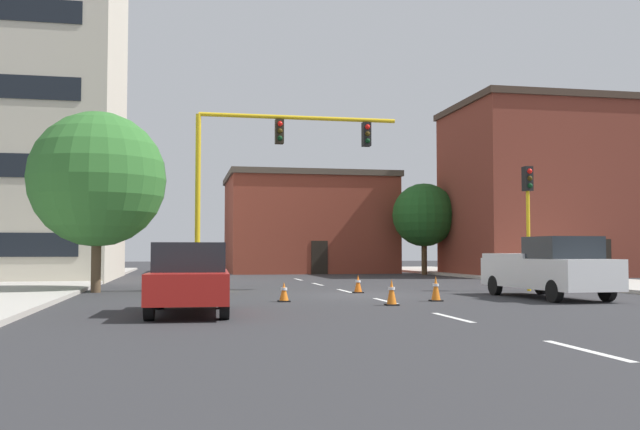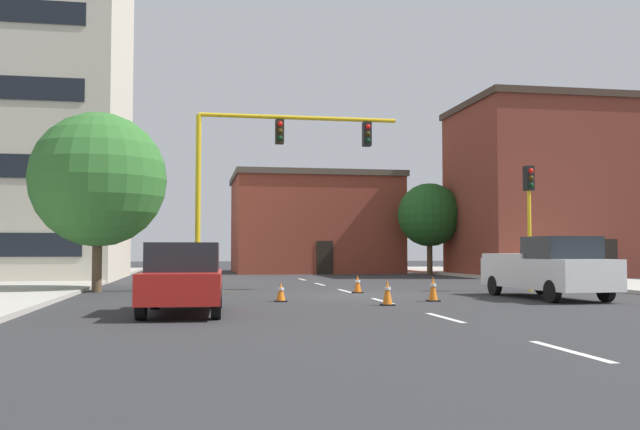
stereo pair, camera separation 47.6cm
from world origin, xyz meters
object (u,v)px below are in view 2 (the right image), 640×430
sedan_red_near_left (183,277)px  traffic_cone_roadside_d (281,292)px  traffic_signal_gantry (227,233)px  pickup_truck_white (547,268)px  traffic_cone_roadside_c (387,292)px  tree_right_far (429,215)px  tree_left_near (98,180)px  traffic_cone_roadside_a (358,284)px  traffic_cone_roadside_b (433,289)px  traffic_light_pole_right (529,199)px

sedan_red_near_left → traffic_cone_roadside_d: size_ratio=7.61×
traffic_signal_gantry → pickup_truck_white: 11.72m
pickup_truck_white → traffic_cone_roadside_c: bearing=-162.1°
pickup_truck_white → tree_right_far: bearing=80.6°
traffic_cone_roadside_c → traffic_cone_roadside_d: traffic_cone_roadside_c is taller
traffic_signal_gantry → tree_left_near: bearing=177.2°
traffic_cone_roadside_a → traffic_cone_roadside_c: traffic_cone_roadside_c is taller
tree_left_near → traffic_cone_roadside_b: (10.76, -6.68, -3.82)m
traffic_light_pole_right → pickup_truck_white: 4.89m
tree_right_far → tree_left_near: tree_left_near is taller
traffic_signal_gantry → tree_right_far: 21.70m
tree_right_far → traffic_cone_roadside_a: tree_right_far is taller
tree_right_far → pickup_truck_white: 23.02m
traffic_signal_gantry → traffic_cone_roadside_b: size_ratio=11.16×
traffic_cone_roadside_c → tree_left_near: bearing=138.2°
tree_left_near → pickup_truck_white: (14.84, -6.10, -3.22)m
traffic_signal_gantry → pickup_truck_white: size_ratio=1.58×
pickup_truck_white → traffic_signal_gantry: bearing=149.8°
tree_right_far → traffic_signal_gantry: bearing=-129.6°
traffic_light_pole_right → traffic_cone_roadside_d: (-10.05, -3.85, -3.23)m
sedan_red_near_left → traffic_cone_roadside_c: size_ratio=6.14×
tree_right_far → traffic_light_pole_right: bearing=-97.2°
traffic_cone_roadside_a → traffic_cone_roadside_b: (1.30, -4.57, 0.06)m
sedan_red_near_left → pickup_truck_white: bearing=17.0°
traffic_cone_roadside_a → traffic_cone_roadside_d: 5.12m
pickup_truck_white → sedan_red_near_left: pickup_truck_white is taller
tree_right_far → sedan_red_near_left: (-15.26, -26.06, -2.98)m
traffic_light_pole_right → traffic_cone_roadside_b: size_ratio=6.18×
pickup_truck_white → traffic_cone_roadside_c: pickup_truck_white is taller
traffic_light_pole_right → traffic_cone_roadside_c: size_ratio=6.44×
tree_left_near → sedan_red_near_left: size_ratio=1.47×
tree_right_far → traffic_cone_roadside_c: bearing=-111.5°
traffic_light_pole_right → traffic_cone_roadside_c: (-7.26, -5.84, -3.16)m
traffic_light_pole_right → traffic_cone_roadside_c: traffic_light_pole_right is taller
traffic_light_pole_right → tree_left_near: 16.37m
traffic_cone_roadside_d → sedan_red_near_left: bearing=-128.3°
traffic_signal_gantry → tree_left_near: size_ratio=1.29×
traffic_light_pole_right → traffic_cone_roadside_a: size_ratio=7.24×
sedan_red_near_left → traffic_cone_roadside_d: bearing=51.7°
pickup_truck_white → traffic_cone_roadside_d: size_ratio=9.13×
traffic_signal_gantry → tree_left_near: (-4.77, 0.24, 1.98)m
traffic_signal_gantry → tree_right_far: traffic_signal_gantry is taller
sedan_red_near_left → traffic_cone_roadside_c: 5.89m
tree_right_far → sedan_red_near_left: bearing=-120.4°
traffic_light_pole_right → tree_right_far: (2.36, 18.60, 0.33)m
traffic_cone_roadside_b → traffic_cone_roadside_c: bearing=-143.8°
traffic_signal_gantry → traffic_light_pole_right: 11.68m
tree_left_near → traffic_cone_roadside_a: tree_left_near is taller
tree_right_far → tree_left_near: (-18.57, -16.43, 0.34)m
tree_right_far → traffic_cone_roadside_c: 26.50m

